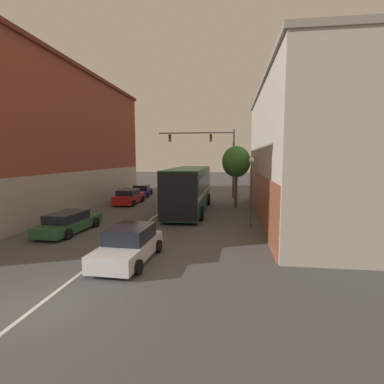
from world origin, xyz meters
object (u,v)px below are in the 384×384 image
(parked_car_left_near, at_px, (129,197))
(street_lamp, at_px, (251,184))
(hatchback_foreground, at_px, (129,245))
(parked_car_left_mid, at_px, (142,191))
(traffic_signal_gantry, at_px, (212,149))
(parked_car_left_far, at_px, (69,223))
(bus, at_px, (189,187))
(street_tree_near, at_px, (236,162))

(parked_car_left_near, height_order, street_lamp, street_lamp)
(hatchback_foreground, xyz_separation_m, parked_car_left_mid, (-5.76, 20.59, -0.06))
(parked_car_left_near, xyz_separation_m, street_lamp, (10.69, -7.94, 2.02))
(traffic_signal_gantry, distance_m, street_lamp, 14.04)
(parked_car_left_mid, xyz_separation_m, parked_car_left_far, (0.70, -16.50, -0.03))
(parked_car_left_far, xyz_separation_m, street_lamp, (10.49, 2.89, 2.09))
(parked_car_left_mid, distance_m, parked_car_left_far, 16.52)
(bus, xyz_separation_m, parked_car_left_far, (-5.92, -7.67, -1.37))
(traffic_signal_gantry, bearing_deg, parked_car_left_near, -143.43)
(parked_car_left_near, relative_size, street_tree_near, 0.85)
(street_tree_near, bearing_deg, parked_car_left_mid, 149.06)
(parked_car_left_far, bearing_deg, bus, -34.25)
(street_lamp, relative_size, street_tree_near, 0.81)
(street_lamp, xyz_separation_m, street_tree_near, (-0.83, 7.40, 1.25))
(bus, distance_m, street_lamp, 6.65)
(traffic_signal_gantry, relative_size, street_lamp, 1.89)
(bus, bearing_deg, parked_car_left_mid, 36.57)
(bus, bearing_deg, parked_car_left_near, 62.36)
(bus, height_order, parked_car_left_mid, bus)
(hatchback_foreground, bearing_deg, street_tree_near, -15.31)
(traffic_signal_gantry, relative_size, street_tree_near, 1.54)
(street_lamp, bearing_deg, parked_car_left_mid, 129.43)
(bus, distance_m, parked_car_left_far, 9.79)
(parked_car_left_near, bearing_deg, hatchback_foreground, -160.84)
(hatchback_foreground, distance_m, parked_car_left_mid, 21.38)
(hatchback_foreground, relative_size, street_lamp, 1.01)
(parked_car_left_far, bearing_deg, street_lamp, -71.16)
(parked_car_left_far, height_order, traffic_signal_gantry, traffic_signal_gantry)
(parked_car_left_far, height_order, street_tree_near, street_tree_near)
(parked_car_left_far, relative_size, traffic_signal_gantry, 0.58)
(bus, distance_m, parked_car_left_near, 7.02)
(hatchback_foreground, height_order, street_tree_near, street_tree_near)
(parked_car_left_far, bearing_deg, traffic_signal_gantry, -20.31)
(parked_car_left_mid, distance_m, street_lamp, 17.74)
(parked_car_left_mid, xyz_separation_m, traffic_signal_gantry, (7.86, -0.20, 4.59))
(parked_car_left_near, distance_m, traffic_signal_gantry, 10.23)
(parked_car_left_mid, relative_size, traffic_signal_gantry, 0.51)
(parked_car_left_near, xyz_separation_m, parked_car_left_far, (0.20, -10.84, -0.07))
(parked_car_left_mid, distance_m, traffic_signal_gantry, 9.11)
(street_tree_near, bearing_deg, street_lamp, -83.58)
(parked_car_left_mid, bearing_deg, hatchback_foreground, -170.85)
(bus, bearing_deg, street_lamp, -136.62)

